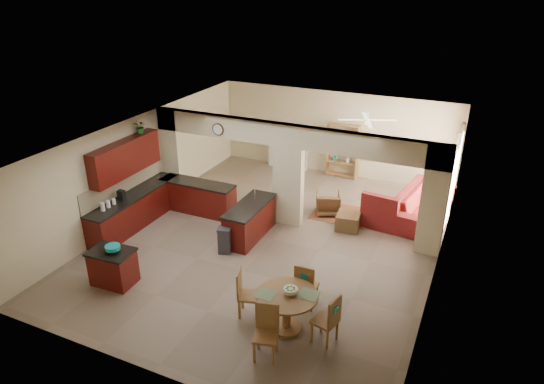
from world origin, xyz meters
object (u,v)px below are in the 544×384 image
at_px(armchair, 328,203).
at_px(kitchen_island, 113,267).
at_px(sofa, 423,204).
at_px(dining_table, 287,306).

bearing_deg(armchair, kitchen_island, 38.11).
bearing_deg(kitchen_island, sofa, 43.31).
bearing_deg(kitchen_island, armchair, 54.96).
height_order(sofa, armchair, sofa).
height_order(kitchen_island, armchair, kitchen_island).
bearing_deg(sofa, dining_table, 172.52).
relative_size(kitchen_island, armchair, 1.42).
bearing_deg(armchair, sofa, 178.45).
bearing_deg(sofa, armchair, 116.83).
bearing_deg(dining_table, armchair, 99.63).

